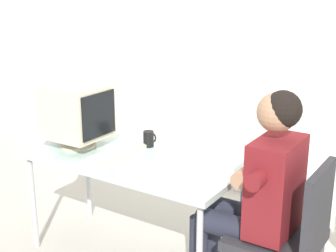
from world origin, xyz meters
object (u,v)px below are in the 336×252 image
at_px(desk, 133,164).
at_px(desk_mug, 149,139).
at_px(keyboard, 116,153).
at_px(office_chair, 289,232).
at_px(person_seated, 258,189).
at_px(crt_monitor, 77,112).

bearing_deg(desk, desk_mug, 97.07).
relative_size(desk, keyboard, 3.00).
bearing_deg(desk, office_chair, 1.86).
height_order(person_seated, desk_mug, person_seated).
bearing_deg(office_chair, person_seated, -180.00).
height_order(office_chair, person_seated, person_seated).
distance_m(desk, office_chair, 1.06).
distance_m(keyboard, office_chair, 1.18).
bearing_deg(keyboard, desk, 19.56).
relative_size(keyboard, office_chair, 0.54).
xyz_separation_m(crt_monitor, desk_mug, (0.39, 0.27, -0.19)).
height_order(crt_monitor, keyboard, crt_monitor).
bearing_deg(desk_mug, person_seated, -12.16).
xyz_separation_m(desk, office_chair, (1.04, 0.03, -0.19)).
bearing_deg(office_chair, desk, -178.14).
bearing_deg(keyboard, office_chair, 3.53).
height_order(keyboard, person_seated, person_seated).
relative_size(desk, office_chair, 1.61).
xyz_separation_m(crt_monitor, office_chair, (1.47, 0.08, -0.49)).
height_order(keyboard, office_chair, office_chair).
xyz_separation_m(office_chair, desk_mug, (-1.07, 0.19, 0.30)).
bearing_deg(office_chair, crt_monitor, -176.97).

